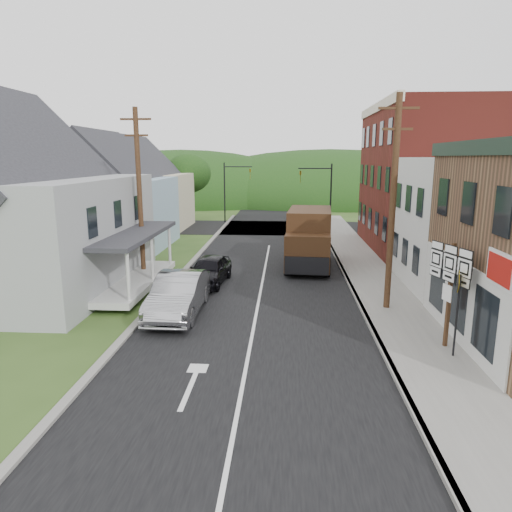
% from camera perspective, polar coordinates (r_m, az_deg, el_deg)
% --- Properties ---
extents(ground, '(120.00, 120.00, 0.00)m').
position_cam_1_polar(ground, '(17.00, -0.54, -10.23)').
color(ground, '#2D4719').
rests_on(ground, ground).
extents(road, '(9.00, 90.00, 0.02)m').
position_cam_1_polar(road, '(26.50, 1.05, -1.97)').
color(road, black).
rests_on(road, ground).
extents(cross_road, '(60.00, 9.00, 0.02)m').
position_cam_1_polar(cross_road, '(43.17, 2.10, 3.55)').
color(cross_road, black).
rests_on(cross_road, ground).
extents(sidewalk_right, '(2.80, 55.00, 0.15)m').
position_cam_1_polar(sidewalk_right, '(24.97, 14.50, -3.07)').
color(sidewalk_right, slate).
rests_on(sidewalk_right, ground).
extents(curb_right, '(0.20, 55.00, 0.15)m').
position_cam_1_polar(curb_right, '(24.75, 11.43, -3.06)').
color(curb_right, slate).
rests_on(curb_right, ground).
extents(curb_left, '(0.30, 55.00, 0.12)m').
position_cam_1_polar(curb_left, '(25.20, -9.80, -2.75)').
color(curb_left, slate).
rests_on(curb_left, ground).
extents(storefront_white, '(8.00, 7.00, 6.50)m').
position_cam_1_polar(storefront_white, '(25.49, 27.13, 3.57)').
color(storefront_white, silver).
rests_on(storefront_white, ground).
extents(storefront_red, '(8.00, 12.00, 10.00)m').
position_cam_1_polar(storefront_red, '(34.23, 21.17, 8.91)').
color(storefront_red, maroon).
rests_on(storefront_red, ground).
extents(house_gray, '(10.20, 12.24, 8.35)m').
position_cam_1_polar(house_gray, '(25.45, -27.64, 5.75)').
color(house_gray, gray).
rests_on(house_gray, ground).
extents(house_blue, '(7.14, 8.16, 7.28)m').
position_cam_1_polar(house_blue, '(34.97, -16.82, 7.10)').
color(house_blue, '#92B1C7').
rests_on(house_blue, ground).
extents(house_cream, '(7.14, 8.16, 7.28)m').
position_cam_1_polar(house_cream, '(43.64, -13.33, 8.21)').
color(house_cream, '#BDB693').
rests_on(house_cream, ground).
extents(utility_pole_right, '(1.60, 0.26, 9.00)m').
position_cam_1_polar(utility_pole_right, '(19.76, 16.74, 6.38)').
color(utility_pole_right, '#472D19').
rests_on(utility_pole_right, ground).
extents(utility_pole_left, '(1.60, 0.26, 9.00)m').
position_cam_1_polar(utility_pole_left, '(24.95, -14.36, 7.62)').
color(utility_pole_left, '#472D19').
rests_on(utility_pole_left, ground).
extents(traffic_signal_right, '(2.87, 0.20, 6.00)m').
position_cam_1_polar(traffic_signal_right, '(39.39, 8.33, 8.10)').
color(traffic_signal_right, black).
rests_on(traffic_signal_right, ground).
extents(traffic_signal_left, '(2.87, 0.20, 6.00)m').
position_cam_1_polar(traffic_signal_left, '(46.57, -3.10, 8.82)').
color(traffic_signal_left, black).
rests_on(traffic_signal_left, ground).
extents(tree_left_c, '(5.80, 5.80, 8.41)m').
position_cam_1_polar(tree_left_c, '(40.98, -26.24, 10.20)').
color(tree_left_c, '#382616').
rests_on(tree_left_c, ground).
extents(tree_left_d, '(4.80, 4.80, 6.94)m').
position_cam_1_polar(tree_left_d, '(48.77, -8.48, 10.19)').
color(tree_left_d, '#382616').
rests_on(tree_left_d, ground).
extents(forested_ridge, '(90.00, 30.00, 16.00)m').
position_cam_1_polar(forested_ridge, '(70.97, 2.75, 6.94)').
color(forested_ridge, '#113510').
rests_on(forested_ridge, ground).
extents(silver_sedan, '(1.84, 5.24, 1.72)m').
position_cam_1_polar(silver_sedan, '(19.42, -9.65, -4.81)').
color(silver_sedan, '#9D9EA2').
rests_on(silver_sedan, ground).
extents(dark_sedan, '(2.15, 4.46, 1.47)m').
position_cam_1_polar(dark_sedan, '(23.91, -5.87, -1.78)').
color(dark_sedan, black).
rests_on(dark_sedan, ground).
extents(delivery_van, '(3.00, 6.35, 3.45)m').
position_cam_1_polar(delivery_van, '(27.47, 6.66, 2.18)').
color(delivery_van, '#331D0E').
rests_on(delivery_van, ground).
extents(route_sign_cluster, '(0.69, 1.98, 3.59)m').
position_cam_1_polar(route_sign_cluster, '(16.51, 23.03, -2.83)').
color(route_sign_cluster, '#472D19').
rests_on(route_sign_cluster, sidewalk_right).
extents(warning_sign, '(0.25, 0.78, 2.91)m').
position_cam_1_polar(warning_sign, '(15.93, 23.86, -5.18)').
color(warning_sign, black).
rests_on(warning_sign, sidewalk_right).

